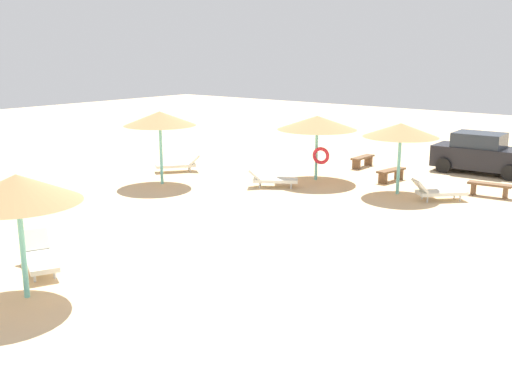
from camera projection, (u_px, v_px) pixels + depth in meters
name	position (u px, v px, depth m)	size (l,w,h in m)	color
ground_plane	(182.00, 260.00, 14.96)	(80.00, 80.00, 0.00)	#DBBA8C
parasol_0	(401.00, 130.00, 21.27)	(2.71, 2.71, 2.60)	#6BC6BC
parasol_2	(160.00, 119.00, 22.84)	(2.80, 2.80, 2.85)	#6BC6BC
parasol_3	(17.00, 189.00, 12.17)	(2.63, 2.63, 2.70)	#6BC6BC
parasol_5	(317.00, 123.00, 23.60)	(3.18, 3.18, 2.60)	#6BC6BC
lounger_0	(438.00, 192.00, 20.76)	(1.75, 1.80, 0.77)	silver
lounger_2	(179.00, 164.00, 25.68)	(1.63, 1.89, 0.74)	silver
lounger_3	(39.00, 257.00, 14.23)	(1.95, 1.34, 0.80)	silver
lounger_5	(272.00, 179.00, 22.77)	(1.92, 1.59, 0.73)	silver
bench_0	(490.00, 187.00, 21.32)	(1.53, 0.54, 0.49)	brown
bench_1	(391.00, 173.00, 23.78)	(0.62, 1.54, 0.49)	brown
bench_2	(363.00, 160.00, 26.64)	(0.41, 1.50, 0.49)	brown
parked_car	(482.00, 154.00, 25.28)	(4.07, 2.12, 1.72)	black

